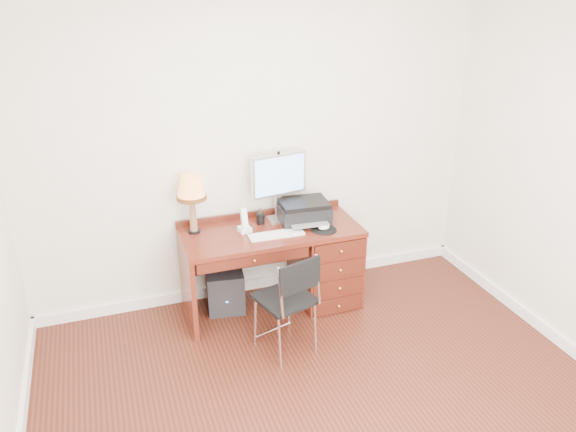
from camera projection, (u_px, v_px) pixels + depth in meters
name	position (u px, v px, depth m)	size (l,w,h in m)	color
ground	(335.00, 412.00, 3.81)	(4.00, 4.00, 0.00)	#36140C
room_shell	(302.00, 351.00, 4.33)	(4.00, 4.00, 4.00)	white
desk	(306.00, 259.00, 4.95)	(1.50, 0.67, 0.75)	#5E1F13
monitor	(280.00, 178.00, 4.78)	(0.51, 0.20, 0.58)	silver
keyboard	(276.00, 235.00, 4.60)	(0.46, 0.13, 0.02)	white
mouse_pad	(324.00, 229.00, 4.70)	(0.22, 0.22, 0.04)	black
printer	(304.00, 211.00, 4.83)	(0.45, 0.36, 0.19)	black
leg_lamp	(191.00, 191.00, 4.52)	(0.24, 0.24, 0.50)	black
phone	(244.00, 225.00, 4.65)	(0.11, 0.11, 0.21)	white
pen_cup	(260.00, 219.00, 4.80)	(0.07, 0.07, 0.09)	black
chair	(288.00, 295.00, 4.21)	(0.49, 0.50, 0.84)	black
equipment_box	(225.00, 290.00, 4.91)	(0.31, 0.31, 0.37)	black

